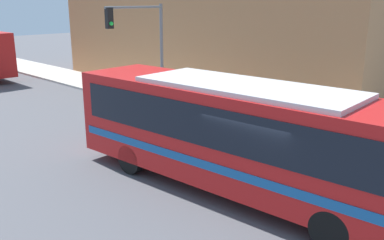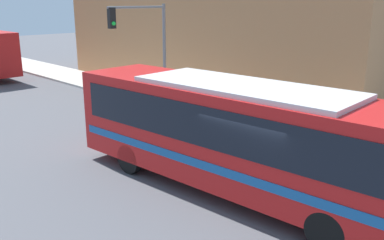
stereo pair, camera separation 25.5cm
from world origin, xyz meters
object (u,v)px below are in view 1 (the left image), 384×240
object	(u,v)px
fire_hydrant	(287,128)
pedestrian_mid_block	(279,103)
parking_meter	(196,95)
traffic_light_pole	(143,38)
city_bus	(244,132)
pedestrian_near_corner	(228,95)

from	to	relation	value
fire_hydrant	pedestrian_mid_block	distance (m)	2.02
parking_meter	traffic_light_pole	bearing A→B (deg)	111.64
city_bus	fire_hydrant	xyz separation A→B (m)	(4.97, 1.73, -1.31)
pedestrian_mid_block	parking_meter	bearing A→B (deg)	111.09
traffic_light_pole	pedestrian_near_corner	size ratio (longest dim) A/B	2.82
city_bus	traffic_light_pole	world-z (taller)	traffic_light_pole
city_bus	traffic_light_pole	xyz separation A→B (m)	(3.96, 9.25, 1.77)
fire_hydrant	city_bus	bearing A→B (deg)	-160.77
pedestrian_mid_block	traffic_light_pole	bearing A→B (deg)	111.32
traffic_light_pole	city_bus	bearing A→B (deg)	-113.18
pedestrian_near_corner	pedestrian_mid_block	xyz separation A→B (m)	(0.34, -2.58, 0.01)
fire_hydrant	pedestrian_near_corner	world-z (taller)	pedestrian_near_corner
fire_hydrant	pedestrian_near_corner	bearing A→B (deg)	74.95
city_bus	pedestrian_mid_block	bearing A→B (deg)	21.73
traffic_light_pole	pedestrian_near_corner	distance (m)	4.85
city_bus	traffic_light_pole	size ratio (longest dim) A/B	2.27
pedestrian_near_corner	fire_hydrant	bearing A→B (deg)	-105.05
traffic_light_pole	parking_meter	xyz separation A→B (m)	(1.01, -2.54, -2.54)
city_bus	fire_hydrant	distance (m)	5.42
city_bus	pedestrian_mid_block	size ratio (longest dim) A/B	6.33
city_bus	parking_meter	distance (m)	8.39
fire_hydrant	traffic_light_pole	size ratio (longest dim) A/B	0.15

